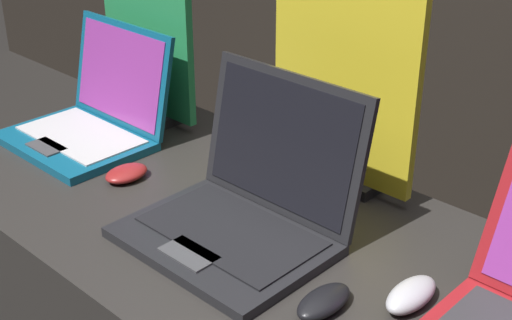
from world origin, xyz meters
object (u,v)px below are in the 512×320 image
object	(u,v)px
laptop_front	(93,115)
mouse_front	(126,173)
mouse_middle	(324,301)
promo_stand_middle	(343,87)
laptop_middle	(247,202)
mouse_back	(411,295)
promo_stand_front	(148,41)

from	to	relation	value
laptop_front	mouse_front	size ratio (longest dim) A/B	3.44
mouse_middle	promo_stand_middle	bearing A→B (deg)	124.86
laptop_front	promo_stand_middle	world-z (taller)	promo_stand_middle
laptop_front	promo_stand_middle	bearing A→B (deg)	21.88
laptop_middle	laptop_front	bearing A→B (deg)	174.83
mouse_front	laptop_front	bearing A→B (deg)	161.13
mouse_middle	mouse_front	bearing A→B (deg)	174.71
laptop_front	laptop_middle	xyz separation A→B (m)	(0.57, -0.05, 0.00)
mouse_front	mouse_back	bearing A→B (deg)	4.41
promo_stand_front	laptop_middle	size ratio (longest dim) A/B	1.15
mouse_back	laptop_front	bearing A→B (deg)	178.40
promo_stand_front	laptop_middle	bearing A→B (deg)	-22.17
promo_stand_middle	laptop_middle	bearing A→B (deg)	-90.00
mouse_front	laptop_middle	xyz separation A→B (m)	(0.34, 0.03, 0.05)
mouse_back	laptop_middle	bearing A→B (deg)	-175.70
promo_stand_front	laptop_middle	xyz separation A→B (m)	(0.57, -0.23, -0.14)
laptop_front	mouse_middle	world-z (taller)	laptop_front
mouse_middle	promo_stand_middle	xyz separation A→B (m)	(-0.25, 0.36, 0.20)
mouse_front	promo_stand_middle	xyz separation A→B (m)	(0.34, 0.31, 0.21)
mouse_front	laptop_middle	size ratio (longest dim) A/B	0.27
laptop_front	mouse_middle	size ratio (longest dim) A/B	2.99
promo_stand_middle	laptop_front	bearing A→B (deg)	-158.12
mouse_front	mouse_middle	distance (m)	0.60
laptop_front	laptop_middle	distance (m)	0.58
laptop_middle	mouse_middle	distance (m)	0.27
laptop_middle	promo_stand_middle	size ratio (longest dim) A/B	0.82
mouse_front	promo_stand_front	bearing A→B (deg)	131.55
mouse_front	mouse_back	distance (m)	0.69
mouse_back	mouse_front	bearing A→B (deg)	-175.59
laptop_middle	mouse_middle	world-z (taller)	laptop_middle
promo_stand_front	promo_stand_middle	distance (m)	0.58
mouse_middle	mouse_back	distance (m)	0.14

